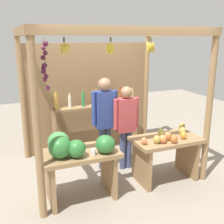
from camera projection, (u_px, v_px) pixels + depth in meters
ground_plane at (108, 167)px, 5.08m from camera, size 12.00×12.00×0.00m
market_stall at (98, 86)px, 5.09m from camera, size 2.78×2.15×2.46m
fruit_counter_left at (76, 155)px, 3.89m from camera, size 1.12×0.72×1.04m
fruit_counter_right at (166, 148)px, 4.51m from camera, size 1.12×0.64×0.88m
bottle_shelf_unit at (97, 115)px, 5.57m from camera, size 1.78×0.22×1.36m
vendor_man at (105, 115)px, 4.79m from camera, size 0.48×0.22×1.66m
vendor_woman at (126, 121)px, 4.82m from camera, size 0.48×0.21×1.51m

